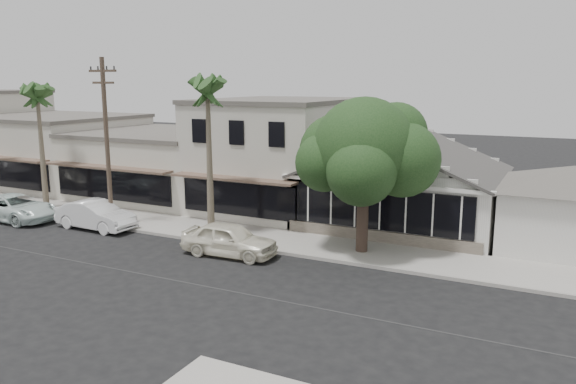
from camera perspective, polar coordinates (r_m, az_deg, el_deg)
The scene contains 14 objects.
ground at distance 22.56m, azimuth -9.94°, elevation -9.13°, with size 140.00×140.00×0.00m, color black.
sidewalk_north at distance 32.40m, azimuth -14.26°, elevation -2.91°, with size 90.00×3.50×0.15m, color #9E9991.
corner_shop at distance 30.82m, azimuth 11.63°, elevation 1.32°, with size 10.40×8.60×5.10m.
side_cottage at distance 29.09m, azimuth 26.81°, elevation -2.49°, with size 6.00×6.00×3.00m, color silver.
row_building_near at distance 34.55m, azimuth -0.80°, elevation 3.66°, with size 8.00×10.00×6.50m, color beige.
row_building_midnear at distance 39.62m, azimuth -12.44°, elevation 2.69°, with size 10.00×10.00×4.20m, color beige.
row_building_midfar at distance 46.86m, azimuth -22.53°, elevation 3.87°, with size 11.00×10.00×5.00m, color beige.
utility_pole at distance 31.17m, azimuth -17.94°, elevation 5.15°, with size 1.80×0.24×9.00m.
car_0 at distance 25.54m, azimuth -5.99°, elevation -4.81°, with size 1.79×4.45×1.52m, color white.
car_1 at distance 31.62m, azimuth -18.95°, elevation -2.24°, with size 1.62×4.63×1.53m, color white.
car_2 at distance 35.34m, azimuth -26.00°, elevation -1.45°, with size 2.44×5.29×1.47m, color silver.
shade_tree at distance 25.27m, azimuth 7.78°, elevation 4.09°, with size 6.43×5.81×7.13m.
palm_east at distance 27.71m, azimuth -8.18°, elevation 10.03°, with size 3.09×3.09×8.46m.
palm_mid at distance 36.95m, azimuth -24.13°, elevation 8.92°, with size 2.93×2.93×8.10m.
Camera 1 is at (12.77, -16.90, 7.76)m, focal length 35.00 mm.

